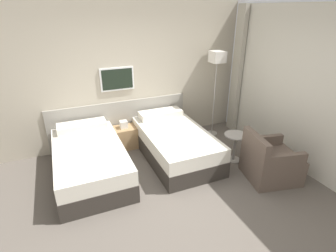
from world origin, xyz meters
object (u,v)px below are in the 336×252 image
(bed_near_window, at_px, (175,143))
(floor_lamp, at_px, (217,64))
(armchair, at_px, (270,163))
(side_table, at_px, (235,142))
(bed_near_door, at_px, (90,160))
(nightstand, at_px, (125,137))

(bed_near_window, relative_size, floor_lamp, 1.07)
(bed_near_window, bearing_deg, armchair, -47.31)
(floor_lamp, relative_size, side_table, 3.45)
(floor_lamp, distance_m, armchair, 2.19)
(bed_near_window, height_order, side_table, bed_near_window)
(bed_near_door, xyz_separation_m, bed_near_window, (1.53, 0.00, 0.00))
(bed_near_window, height_order, armchair, armchair)
(bed_near_window, xyz_separation_m, side_table, (0.94, -0.55, 0.08))
(bed_near_door, relative_size, armchair, 2.14)
(nightstand, bearing_deg, bed_near_window, -43.20)
(side_table, relative_size, armchair, 0.58)
(nightstand, height_order, floor_lamp, floor_lamp)
(nightstand, bearing_deg, armchair, -45.72)
(bed_near_door, distance_m, bed_near_window, 1.53)
(floor_lamp, relative_size, armchair, 1.99)
(nightstand, bearing_deg, bed_near_door, -136.80)
(bed_near_door, relative_size, nightstand, 3.40)
(nightstand, relative_size, side_table, 1.09)
(floor_lamp, height_order, armchair, floor_lamp)
(bed_near_window, relative_size, armchair, 2.14)
(bed_near_door, bearing_deg, bed_near_window, 0.00)
(side_table, xyz_separation_m, armchair, (0.19, -0.68, -0.08))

